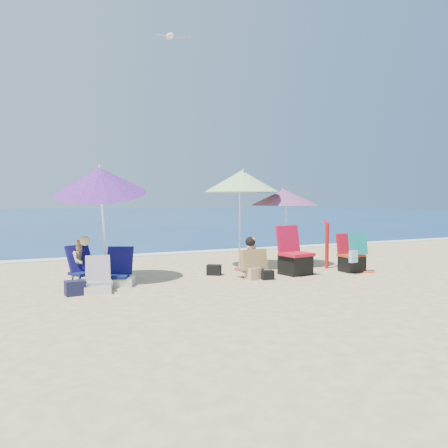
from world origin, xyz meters
name	(u,v)px	position (x,y,z in m)	size (l,w,h in m)	color
ground	(260,282)	(0.00, 0.00, 0.00)	(120.00, 120.00, 0.00)	#D8BC84
sea	(55,216)	(0.00, 45.00, -0.05)	(120.00, 80.00, 0.12)	navy
foam	(174,253)	(0.00, 5.10, 0.02)	(120.00, 0.50, 0.04)	white
umbrella_turquoise	(284,197)	(1.62, 1.63, 1.67)	(1.96, 1.96, 1.90)	white
umbrella_striped	(242,181)	(0.52, 1.75, 2.05)	(2.27, 2.27, 2.34)	white
umbrella_blue	(100,181)	(-2.82, 1.26, 1.98)	(2.36, 2.40, 2.42)	white
furled_umbrella	(327,241)	(2.34, 0.90, 0.65)	(0.16, 0.26, 1.17)	#B8100D
chair_navy	(119,275)	(-2.55, 0.91, 0.19)	(0.74, 0.77, 0.70)	#0B1342
chair_rainbow	(98,283)	(-3.02, 0.42, 0.16)	(0.55, 0.67, 0.61)	#D86C4C
camp_chair_left	(295,260)	(1.14, 0.47, 0.31)	(0.69, 0.74, 1.05)	red
camp_chair_right	(352,257)	(2.50, 0.21, 0.32)	(0.59, 0.66, 0.90)	#BD320D
person_center	(252,258)	(0.07, 0.45, 0.42)	(0.60, 0.51, 0.86)	tan
person_left	(81,261)	(-3.15, 1.58, 0.42)	(0.68, 0.72, 0.91)	tan
bag_navy_a	(75,288)	(-3.42, 0.29, 0.12)	(0.34, 0.26, 0.25)	#161732
bag_black_a	(214,270)	(-0.46, 1.16, 0.11)	(0.37, 0.35, 0.22)	black
bag_tan	(253,274)	(0.01, 0.31, 0.12)	(0.32, 0.26, 0.24)	tan
bag_black_b	(267,275)	(0.28, 0.18, 0.09)	(0.26, 0.20, 0.18)	black
orange_item	(369,272)	(2.76, -0.05, 0.02)	(0.24, 0.15, 0.03)	#F44E19
seagull	(170,36)	(-1.20, 1.80, 5.12)	(0.74, 0.37, 0.12)	silver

